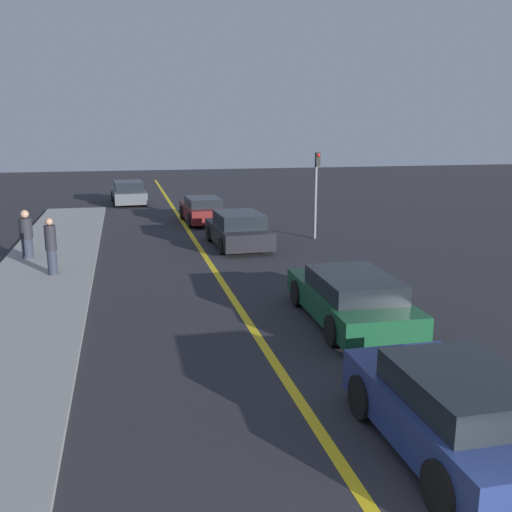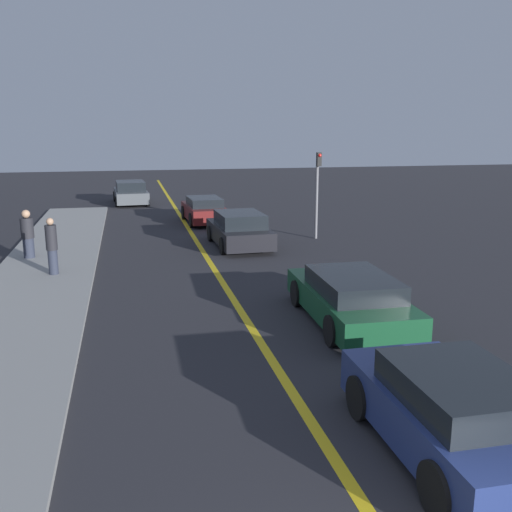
{
  "view_description": "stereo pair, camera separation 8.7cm",
  "coord_description": "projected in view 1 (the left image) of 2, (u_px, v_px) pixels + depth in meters",
  "views": [
    {
      "loc": [
        -2.78,
        -3.15,
        4.62
      ],
      "look_at": [
        0.66,
        11.63,
        1.17
      ],
      "focal_mm": 40.0,
      "sensor_mm": 36.0,
      "label": 1
    },
    {
      "loc": [
        -2.7,
        -3.17,
        4.62
      ],
      "look_at": [
        0.66,
        11.63,
        1.17
      ],
      "focal_mm": 40.0,
      "sensor_mm": 36.0,
      "label": 2
    }
  ],
  "objects": [
    {
      "name": "car_parked_left_lot",
      "position": [
        203.0,
        210.0,
        27.9
      ],
      "size": [
        1.97,
        4.13,
        1.26
      ],
      "rotation": [
        0.0,
        0.0,
        0.04
      ],
      "color": "maroon",
      "rests_on": "ground_plane"
    },
    {
      "name": "traffic_light",
      "position": [
        316.0,
        186.0,
        23.56
      ],
      "size": [
        0.18,
        0.4,
        3.59
      ],
      "color": "slate",
      "rests_on": "ground_plane"
    },
    {
      "name": "road_center_line",
      "position": [
        201.0,
        250.0,
        21.73
      ],
      "size": [
        0.2,
        60.0,
        0.01
      ],
      "color": "gold",
      "rests_on": "ground_plane"
    },
    {
      "name": "car_oncoming_far",
      "position": [
        129.0,
        193.0,
        34.74
      ],
      "size": [
        2.18,
        4.44,
        1.38
      ],
      "rotation": [
        0.0,
        0.0,
        0.06
      ],
      "color": "#4C5156",
      "rests_on": "ground_plane"
    },
    {
      "name": "pedestrian_near_curb",
      "position": [
        51.0,
        246.0,
        17.56
      ],
      "size": [
        0.34,
        0.34,
        1.77
      ],
      "color": "#282D3D",
      "rests_on": "sidewalk_left"
    },
    {
      "name": "car_far_distant",
      "position": [
        238.0,
        230.0,
        22.32
      ],
      "size": [
        2.11,
        4.26,
        1.37
      ],
      "rotation": [
        0.0,
        0.0,
        0.03
      ],
      "color": "black",
      "rests_on": "ground_plane"
    },
    {
      "name": "pedestrian_mid_group",
      "position": [
        26.0,
        235.0,
        19.8
      ],
      "size": [
        0.44,
        0.44,
        1.69
      ],
      "color": "#282D3D",
      "rests_on": "sidewalk_left"
    },
    {
      "name": "car_near_right_lane",
      "position": [
        456.0,
        412.0,
        8.1
      ],
      "size": [
        1.99,
        3.96,
        1.33
      ],
      "rotation": [
        0.0,
        0.0,
        -0.01
      ],
      "color": "navy",
      "rests_on": "ground_plane"
    },
    {
      "name": "car_ahead_center",
      "position": [
        351.0,
        298.0,
        13.67
      ],
      "size": [
        2.12,
        4.68,
        1.22
      ],
      "rotation": [
        0.0,
        0.0,
        -0.03
      ],
      "color": "#144728",
      "rests_on": "ground_plane"
    },
    {
      "name": "sidewalk_left",
      "position": [
        42.0,
        276.0,
        17.83
      ],
      "size": [
        3.13,
        30.33,
        0.12
      ],
      "color": "gray",
      "rests_on": "ground_plane"
    }
  ]
}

